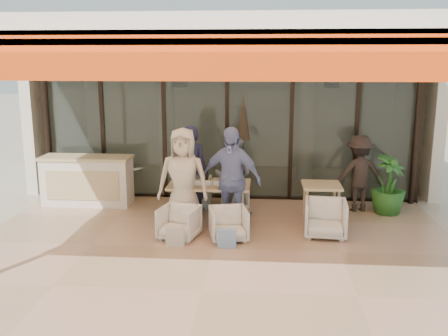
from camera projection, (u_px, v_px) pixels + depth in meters
The scene contains 21 objects.
ground at pixel (213, 250), 7.98m from camera, with size 70.00×70.00×0.00m, color #C6B293.
terrace_floor at pixel (213, 250), 7.98m from camera, with size 8.00×6.00×0.01m, color tan.
terrace_structure at pixel (210, 40), 7.03m from camera, with size 8.00×6.00×3.40m.
glass_storefront at pixel (227, 126), 10.56m from camera, with size 8.08×0.10×3.20m.
interior_block at pixel (234, 90), 12.68m from camera, with size 9.05×3.62×3.52m.
host_counter at pixel (87, 180), 10.33m from camera, with size 1.85×0.65×1.04m.
dining_table at pixel (209, 186), 9.23m from camera, with size 1.50×0.90×0.93m.
chair_far_left at pixel (194, 190), 10.26m from camera, with size 0.67×0.63×0.69m, color white.
chair_far_right at pixel (235, 194), 10.20m from camera, with size 0.57×0.53×0.58m, color white.
chair_near_left at pixel (179, 221), 8.41m from camera, with size 0.61×0.57×0.63m, color white.
chair_near_right at pixel (229, 223), 8.35m from camera, with size 0.61×0.57×0.62m, color white.
diner_navy at pixel (191, 170), 9.66m from camera, with size 0.64×0.42×1.77m, color #181D36.
diner_grey at pixel (234, 177), 9.61m from camera, with size 0.75×0.59×1.55m, color slate.
diner_cream at pixel (183, 180), 8.77m from camera, with size 0.90×0.58×1.83m, color beige.
diner_periwinkle at pixel (231, 180), 8.70m from camera, with size 1.09×0.46×1.87m, color #6B80B3.
tote_bag_cream at pixel (175, 237), 8.06m from camera, with size 0.30×0.10×0.34m, color silver.
tote_bag_blue at pixel (227, 239), 7.99m from camera, with size 0.30×0.10×0.34m, color #99BFD8.
side_table at pixel (321, 190), 9.17m from camera, with size 0.70×0.70×0.74m.
side_chair at pixel (326, 217), 8.50m from camera, with size 0.69×0.65×0.71m, color white.
standing_woman at pixel (359, 174), 9.84m from camera, with size 1.00×0.57×1.54m, color black.
potted_palm at pixel (389, 185), 9.70m from camera, with size 0.66×0.66×1.19m, color #1E5919.
Camera 1 is at (0.77, -7.48, 2.99)m, focal length 40.00 mm.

